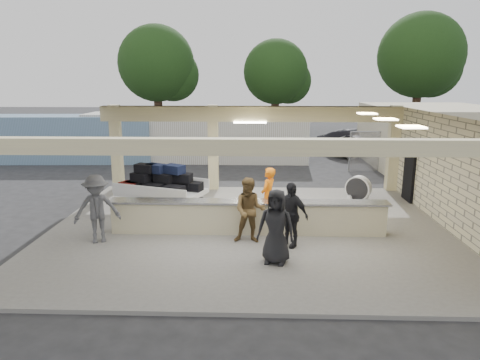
{
  "coord_description": "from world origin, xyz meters",
  "views": [
    {
      "loc": [
        0.17,
        -12.51,
        4.53
      ],
      "look_at": [
        -0.28,
        1.0,
        1.35
      ],
      "focal_mm": 32.0,
      "sensor_mm": 36.0,
      "label": 1
    }
  ],
  "objects_px": {
    "passenger_d": "(276,227)",
    "car_white_a": "(366,145)",
    "container_white": "(197,137)",
    "baggage_counter": "(248,217)",
    "baggage_handler": "(268,196)",
    "car_white_b": "(425,142)",
    "car_dark": "(355,142)",
    "passenger_c": "(97,209)",
    "passenger_a": "(250,210)",
    "passenger_b": "(290,214)",
    "luggage_cart": "(161,185)",
    "container_blue": "(65,139)",
    "drum_fan": "(358,189)"
  },
  "relations": [
    {
      "from": "baggage_counter",
      "to": "car_white_a",
      "type": "distance_m",
      "value": 15.76
    },
    {
      "from": "car_white_a",
      "to": "baggage_counter",
      "type": "bearing_deg",
      "value": 131.72
    },
    {
      "from": "baggage_counter",
      "to": "car_white_b",
      "type": "xyz_separation_m",
      "value": [
        10.83,
        14.88,
        0.13
      ]
    },
    {
      "from": "passenger_b",
      "to": "passenger_d",
      "type": "xyz_separation_m",
      "value": [
        -0.44,
        -1.11,
        0.04
      ]
    },
    {
      "from": "passenger_a",
      "to": "container_white",
      "type": "xyz_separation_m",
      "value": [
        -3.14,
        12.79,
        0.32
      ]
    },
    {
      "from": "car_white_b",
      "to": "passenger_a",
      "type": "bearing_deg",
      "value": 130.11
    },
    {
      "from": "drum_fan",
      "to": "car_white_a",
      "type": "xyz_separation_m",
      "value": [
        3.0,
        10.85,
        0.01
      ]
    },
    {
      "from": "passenger_d",
      "to": "container_white",
      "type": "height_order",
      "value": "container_white"
    },
    {
      "from": "baggage_handler",
      "to": "car_dark",
      "type": "bearing_deg",
      "value": -177.38
    },
    {
      "from": "baggage_handler",
      "to": "car_white_a",
      "type": "xyz_separation_m",
      "value": [
        6.38,
        13.32,
        -0.35
      ]
    },
    {
      "from": "baggage_counter",
      "to": "car_dark",
      "type": "xyz_separation_m",
      "value": [
        6.44,
        14.67,
        0.15
      ]
    },
    {
      "from": "luggage_cart",
      "to": "drum_fan",
      "type": "height_order",
      "value": "luggage_cart"
    },
    {
      "from": "passenger_c",
      "to": "passenger_d",
      "type": "relative_size",
      "value": 1.03
    },
    {
      "from": "baggage_counter",
      "to": "passenger_b",
      "type": "relative_size",
      "value": 4.59
    },
    {
      "from": "passenger_a",
      "to": "passenger_d",
      "type": "bearing_deg",
      "value": -60.94
    },
    {
      "from": "passenger_c",
      "to": "car_white_b",
      "type": "height_order",
      "value": "passenger_c"
    },
    {
      "from": "baggage_counter",
      "to": "passenger_c",
      "type": "bearing_deg",
      "value": -168.14
    },
    {
      "from": "passenger_c",
      "to": "car_white_a",
      "type": "relative_size",
      "value": 0.42
    },
    {
      "from": "baggage_handler",
      "to": "container_blue",
      "type": "height_order",
      "value": "container_blue"
    },
    {
      "from": "baggage_handler",
      "to": "car_dark",
      "type": "height_order",
      "value": "baggage_handler"
    },
    {
      "from": "baggage_handler",
      "to": "passenger_a",
      "type": "relative_size",
      "value": 0.99
    },
    {
      "from": "car_white_a",
      "to": "passenger_d",
      "type": "bearing_deg",
      "value": 136.91
    },
    {
      "from": "baggage_handler",
      "to": "passenger_a",
      "type": "distance_m",
      "value": 1.63
    },
    {
      "from": "car_white_b",
      "to": "container_white",
      "type": "height_order",
      "value": "container_white"
    },
    {
      "from": "passenger_a",
      "to": "baggage_handler",
      "type": "bearing_deg",
      "value": 73.52
    },
    {
      "from": "car_white_a",
      "to": "car_white_b",
      "type": "relative_size",
      "value": 1.01
    },
    {
      "from": "passenger_c",
      "to": "passenger_d",
      "type": "xyz_separation_m",
      "value": [
        4.87,
        -1.22,
        -0.03
      ]
    },
    {
      "from": "passenger_a",
      "to": "car_dark",
      "type": "relative_size",
      "value": 0.41
    },
    {
      "from": "drum_fan",
      "to": "container_white",
      "type": "height_order",
      "value": "container_white"
    },
    {
      "from": "container_white",
      "to": "container_blue",
      "type": "bearing_deg",
      "value": -176.38
    },
    {
      "from": "baggage_handler",
      "to": "passenger_a",
      "type": "height_order",
      "value": "passenger_a"
    },
    {
      "from": "passenger_a",
      "to": "passenger_b",
      "type": "height_order",
      "value": "passenger_a"
    },
    {
      "from": "luggage_cart",
      "to": "passenger_c",
      "type": "distance_m",
      "value": 3.21
    },
    {
      "from": "baggage_handler",
      "to": "passenger_c",
      "type": "bearing_deg",
      "value": -45.27
    },
    {
      "from": "baggage_counter",
      "to": "baggage_handler",
      "type": "relative_size",
      "value": 4.52
    },
    {
      "from": "baggage_handler",
      "to": "passenger_a",
      "type": "bearing_deg",
      "value": 5.63
    },
    {
      "from": "container_white",
      "to": "luggage_cart",
      "type": "bearing_deg",
      "value": -89.28
    },
    {
      "from": "luggage_cart",
      "to": "baggage_handler",
      "type": "xyz_separation_m",
      "value": [
        3.64,
        -1.33,
        -0.01
      ]
    },
    {
      "from": "baggage_handler",
      "to": "passenger_b",
      "type": "relative_size",
      "value": 1.01
    },
    {
      "from": "passenger_d",
      "to": "car_white_b",
      "type": "distance_m",
      "value": 19.75
    },
    {
      "from": "passenger_a",
      "to": "passenger_c",
      "type": "relative_size",
      "value": 0.96
    },
    {
      "from": "baggage_counter",
      "to": "container_white",
      "type": "height_order",
      "value": "container_white"
    },
    {
      "from": "baggage_counter",
      "to": "car_white_b",
      "type": "height_order",
      "value": "car_white_b"
    },
    {
      "from": "passenger_a",
      "to": "baggage_counter",
      "type": "bearing_deg",
      "value": 98.43
    },
    {
      "from": "drum_fan",
      "to": "baggage_handler",
      "type": "xyz_separation_m",
      "value": [
        -3.38,
        -2.46,
        0.36
      ]
    },
    {
      "from": "passenger_d",
      "to": "car_white_a",
      "type": "height_order",
      "value": "passenger_d"
    },
    {
      "from": "car_white_b",
      "to": "car_dark",
      "type": "xyz_separation_m",
      "value": [
        -4.39,
        -0.2,
        0.02
      ]
    },
    {
      "from": "passenger_a",
      "to": "passenger_d",
      "type": "relative_size",
      "value": 0.98
    },
    {
      "from": "baggage_handler",
      "to": "passenger_b",
      "type": "xyz_separation_m",
      "value": [
        0.54,
        -1.77,
        -0.01
      ]
    },
    {
      "from": "baggage_counter",
      "to": "passenger_d",
      "type": "xyz_separation_m",
      "value": [
        0.72,
        -2.09,
        0.45
      ]
    }
  ]
}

